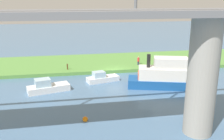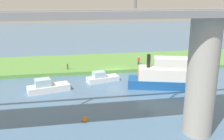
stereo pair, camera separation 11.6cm
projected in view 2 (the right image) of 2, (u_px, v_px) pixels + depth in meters
The scene contains 11 objects.
ground_plane at pixel (115, 73), 38.71m from camera, with size 160.00×160.00×0.00m, color #4C7093.
grassy_bank at pixel (109, 62), 44.32m from camera, with size 80.00×12.00×0.50m, color #5B9342.
bridge_pylon at pixel (202, 78), 20.50m from camera, with size 2.40×2.40×9.73m, color #9E998E.
bridge_span at pixel (209, 9), 19.05m from camera, with size 71.70×4.30×3.25m.
person_on_bank at pixel (139, 61), 41.48m from camera, with size 0.40×0.40×1.39m.
mooring_post at pixel (68, 67), 38.85m from camera, with size 0.20×0.20×0.87m, color brown.
houseboat_blue at pixel (164, 75), 32.39m from camera, with size 8.73×4.94×4.24m.
pontoon_yellow at pixel (47, 87), 31.14m from camera, with size 5.26×2.99×1.66m.
riverboat_paddlewheel at pixel (102, 78), 34.86m from camera, with size 4.59×2.56×1.45m.
motorboat_red at pixel (165, 71), 38.05m from camera, with size 4.67×2.40×1.48m.
marker_buoy at pixel (85, 119), 23.64m from camera, with size 0.50×0.50×0.50m, color orange.
Camera 2 is at (7.01, 36.42, 11.08)m, focal length 41.16 mm.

